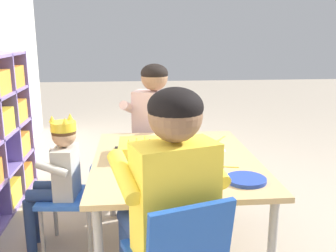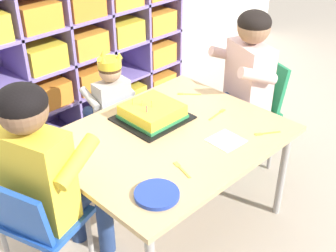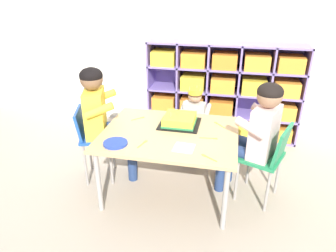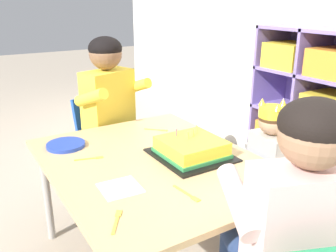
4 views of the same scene
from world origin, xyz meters
name	(u,v)px [view 3 (image 3 of 4)]	position (x,y,z in m)	size (l,w,h in m)	color
ground	(170,189)	(0.00, 0.00, 0.00)	(16.00, 16.00, 0.00)	tan
classroom_back_wall	(197,8)	(0.00, 1.47, 1.42)	(6.07, 0.10, 2.85)	silver
storage_cubby_shelf	(225,91)	(0.39, 1.24, 0.55)	(1.73, 0.34, 1.09)	#7F6BB2
activity_table	(170,138)	(0.00, 0.00, 0.53)	(1.10, 0.88, 0.57)	tan
classroom_chair_blue	(193,131)	(0.12, 0.55, 0.33)	(0.34, 0.37, 0.55)	blue
child_with_crown	(195,113)	(0.13, 0.65, 0.49)	(0.31, 0.31, 0.80)	#B2ADA3
classroom_chair_adult_side	(92,135)	(-0.73, 0.06, 0.44)	(0.39, 0.41, 0.69)	#1E4CA8
adult_helper_seated	(102,112)	(-0.62, 0.09, 0.66)	(0.48, 0.46, 1.06)	yellow
classroom_chair_guest_side	(268,156)	(0.80, 0.05, 0.43)	(0.44, 0.44, 0.70)	#238451
guest_at_table_side	(257,129)	(0.69, 0.09, 0.63)	(0.49, 0.47, 1.02)	beige
birthday_cake_on_tray	(180,120)	(0.05, 0.17, 0.61)	(0.34, 0.32, 0.12)	black
paper_plate_stack	(115,143)	(-0.36, -0.29, 0.58)	(0.18, 0.18, 0.02)	#233DA3
paper_napkin_square	(184,148)	(0.16, -0.23, 0.58)	(0.15, 0.15, 0.00)	white
fork_by_napkin	(219,125)	(0.39, 0.23, 0.58)	(0.10, 0.11, 0.00)	yellow
fork_beside_plate_stack	(139,118)	(-0.33, 0.21, 0.58)	(0.10, 0.11, 0.00)	yellow
fork_at_table_front_edge	(208,157)	(0.35, -0.33, 0.58)	(0.12, 0.09, 0.00)	yellow
fork_scattered_mid_table	(143,143)	(-0.16, -0.23, 0.58)	(0.05, 0.13, 0.00)	yellow
fork_near_child_seat	(210,138)	(0.33, -0.04, 0.58)	(0.15, 0.03, 0.00)	yellow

